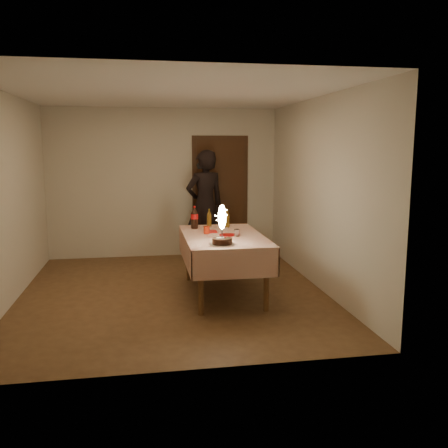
{
  "coord_description": "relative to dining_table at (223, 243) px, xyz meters",
  "views": [
    {
      "loc": [
        -0.37,
        -6.14,
        1.94
      ],
      "look_at": [
        0.65,
        -0.21,
        0.95
      ],
      "focal_mm": 38.0,
      "sensor_mm": 36.0,
      "label": 1
    }
  ],
  "objects": [
    {
      "name": "clear_cup",
      "position": [
        0.16,
        -0.1,
        0.15
      ],
      "size": [
        0.07,
        0.07,
        0.09
      ],
      "primitive_type": "cylinder",
      "color": "white",
      "rests_on": "dining_table"
    },
    {
      "name": "ground",
      "position": [
        -0.65,
        0.16,
        -0.69
      ],
      "size": [
        4.0,
        4.5,
        0.01
      ],
      "primitive_type": "cube",
      "color": "brown",
      "rests_on": "ground"
    },
    {
      "name": "amber_bottle_right",
      "position": [
        0.16,
        0.6,
        0.22
      ],
      "size": [
        0.06,
        0.06,
        0.25
      ],
      "color": "brown",
      "rests_on": "dining_table"
    },
    {
      "name": "napkin_stack",
      "position": [
        -0.13,
        0.23,
        0.12
      ],
      "size": [
        0.15,
        0.15,
        0.02
      ],
      "primitive_type": "cube",
      "color": "red",
      "rests_on": "dining_table"
    },
    {
      "name": "room_shell",
      "position": [
        -0.62,
        0.23,
        0.96
      ],
      "size": [
        4.04,
        4.54,
        2.62
      ],
      "color": "beige",
      "rests_on": "ground"
    },
    {
      "name": "photographer",
      "position": [
        0.02,
        2.01,
        0.25
      ],
      "size": [
        0.79,
        0.64,
        1.88
      ],
      "color": "black",
      "rests_on": "ground"
    },
    {
      "name": "birthday_cake",
      "position": [
        -0.12,
        -0.59,
        0.24
      ],
      "size": [
        0.3,
        0.3,
        0.47
      ],
      "color": "white",
      "rests_on": "dining_table"
    },
    {
      "name": "amber_bottle_left",
      "position": [
        -0.09,
        0.71,
        0.22
      ],
      "size": [
        0.06,
        0.06,
        0.25
      ],
      "color": "brown",
      "rests_on": "dining_table"
    },
    {
      "name": "red_plate",
      "position": [
        0.06,
        -0.01,
        0.11
      ],
      "size": [
        0.22,
        0.22,
        0.01
      ],
      "primitive_type": "cylinder",
      "color": "#A80B0B",
      "rests_on": "dining_table"
    },
    {
      "name": "red_cup",
      "position": [
        -0.2,
        0.13,
        0.16
      ],
      "size": [
        0.08,
        0.08,
        0.1
      ],
      "primitive_type": "cylinder",
      "color": "#B3230C",
      "rests_on": "dining_table"
    },
    {
      "name": "dining_table",
      "position": [
        0.0,
        0.0,
        0.0
      ],
      "size": [
        1.02,
        1.72,
        0.8
      ],
      "color": "brown",
      "rests_on": "ground"
    },
    {
      "name": "cola_bottle",
      "position": [
        -0.31,
        0.57,
        0.26
      ],
      "size": [
        0.1,
        0.1,
        0.32
      ],
      "color": "black",
      "rests_on": "dining_table"
    }
  ]
}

